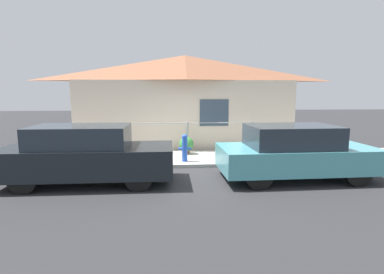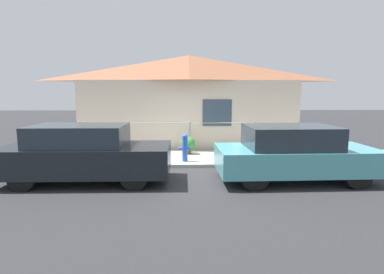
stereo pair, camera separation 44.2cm
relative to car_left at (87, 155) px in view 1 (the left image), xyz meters
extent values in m
plane|color=#2D2D30|center=(2.68, 1.35, -0.73)|extent=(60.00, 60.00, 0.00)
cube|color=#B2AFA8|center=(2.68, 2.44, -0.68)|extent=(24.00, 2.17, 0.10)
cube|color=beige|center=(2.68, 3.93, 0.63)|extent=(8.47, 0.12, 2.72)
cube|color=#384756|center=(3.74, 3.86, 0.77)|extent=(1.10, 0.04, 1.00)
pyramid|color=#A36647|center=(2.68, 4.97, 2.50)|extent=(8.87, 2.20, 1.02)
cylinder|color=#999993|center=(0.28, 3.37, -0.07)|extent=(0.10, 0.10, 1.11)
cylinder|color=#999993|center=(2.68, 3.37, -0.07)|extent=(0.10, 0.10, 1.11)
cylinder|color=#999993|center=(5.08, 3.37, -0.07)|extent=(0.10, 0.10, 1.11)
cylinder|color=#999993|center=(2.68, 3.37, 0.43)|extent=(4.80, 0.03, 0.03)
cube|color=black|center=(0.04, 0.00, -0.14)|extent=(4.14, 1.61, 0.69)
cube|color=#232D38|center=(-0.12, 0.00, 0.47)|extent=(2.28, 1.41, 0.52)
cylinder|color=black|center=(1.33, 0.68, -0.41)|extent=(0.64, 0.20, 0.64)
cylinder|color=black|center=(1.33, -0.68, -0.41)|extent=(0.64, 0.20, 0.64)
cylinder|color=black|center=(-1.24, 0.68, -0.41)|extent=(0.64, 0.20, 0.64)
cylinder|color=black|center=(-1.24, -0.68, -0.41)|extent=(0.64, 0.20, 0.64)
cube|color=teal|center=(5.33, 0.00, -0.17)|extent=(4.01, 1.82, 0.61)
cube|color=#232D38|center=(5.17, 0.00, 0.41)|extent=(2.22, 1.57, 0.56)
cylinder|color=black|center=(6.54, 0.77, -0.39)|extent=(0.67, 0.22, 0.67)
cylinder|color=black|center=(6.58, -0.71, -0.39)|extent=(0.67, 0.22, 0.67)
cylinder|color=black|center=(4.08, 0.71, -0.39)|extent=(0.67, 0.22, 0.67)
cylinder|color=black|center=(4.12, -0.77, -0.39)|extent=(0.67, 0.22, 0.67)
cylinder|color=blue|center=(2.51, 1.80, -0.25)|extent=(0.17, 0.17, 0.74)
sphere|color=blue|center=(2.51, 1.80, 0.16)|extent=(0.18, 0.18, 0.18)
cylinder|color=blue|center=(2.38, 1.80, -0.22)|extent=(0.16, 0.08, 0.08)
cylinder|color=blue|center=(2.64, 1.80, -0.22)|extent=(0.16, 0.08, 0.08)
cylinder|color=brown|center=(2.63, 2.97, -0.55)|extent=(0.24, 0.24, 0.16)
sphere|color=#387F38|center=(2.63, 2.97, -0.27)|extent=(0.52, 0.52, 0.52)
camera|label=1|loc=(2.05, -7.41, 1.52)|focal=28.00mm
camera|label=2|loc=(2.49, -7.44, 1.52)|focal=28.00mm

